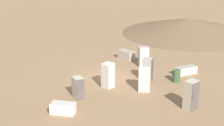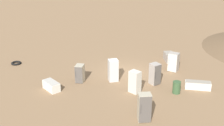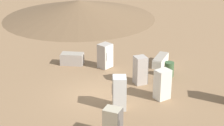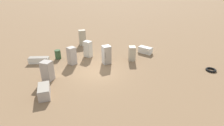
# 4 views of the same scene
# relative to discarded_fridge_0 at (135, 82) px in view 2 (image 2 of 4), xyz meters

# --- Properties ---
(ground_plane) EXTENTS (1000.00, 1000.00, 0.00)m
(ground_plane) POSITION_rel_discarded_fridge_0_xyz_m (-3.56, -0.13, -0.84)
(ground_plane) COLOR #846647
(discarded_fridge_0) EXTENTS (0.99, 0.98, 1.67)m
(discarded_fridge_0) POSITION_rel_discarded_fridge_0_xyz_m (0.00, 0.00, 0.00)
(discarded_fridge_0) COLOR beige
(discarded_fridge_0) RESTS_ON ground_plane
(discarded_fridge_1) EXTENTS (1.04, 1.05, 1.60)m
(discarded_fridge_1) POSITION_rel_discarded_fridge_0_xyz_m (-3.68, 3.90, -0.04)
(discarded_fridge_1) COLOR #A89E93
(discarded_fridge_1) RESTS_ON ground_plane
(discarded_fridge_2) EXTENTS (1.50, 0.77, 0.77)m
(discarded_fridge_2) POSITION_rel_discarded_fridge_0_xyz_m (-5.93, 4.13, -0.46)
(discarded_fridge_2) COLOR #A89E93
(discarded_fridge_2) RESTS_ON ground_plane
(discarded_fridge_3) EXTENTS (1.08, 1.98, 0.60)m
(discarded_fridge_3) POSITION_rel_discarded_fridge_0_xyz_m (-0.13, 4.83, -0.54)
(discarded_fridge_3) COLOR silver
(discarded_fridge_3) RESTS_ON ground_plane
(discarded_fridge_4) EXTENTS (1.61, 1.43, 0.69)m
(discarded_fridge_4) POSITION_rel_discarded_fridge_0_xyz_m (-0.89, -6.17, -0.50)
(discarded_fridge_4) COLOR silver
(discarded_fridge_4) RESTS_ON ground_plane
(discarded_fridge_5) EXTENTS (0.81, 0.83, 1.77)m
(discarded_fridge_5) POSITION_rel_discarded_fridge_0_xyz_m (-2.16, -1.41, 0.05)
(discarded_fridge_5) COLOR silver
(discarded_fridge_5) RESTS_ON ground_plane
(discarded_fridge_6) EXTENTS (0.91, 0.80, 1.42)m
(discarded_fridge_6) POSITION_rel_discarded_fridge_0_xyz_m (-2.14, -4.04, -0.13)
(discarded_fridge_6) COLOR #B2A88E
(discarded_fridge_6) RESTS_ON ground_plane
(discarded_fridge_7) EXTENTS (0.93, 0.91, 1.68)m
(discarded_fridge_7) POSITION_rel_discarded_fridge_0_xyz_m (-1.28, 1.76, 0.00)
(discarded_fridge_7) COLOR #A89E93
(discarded_fridge_7) RESTS_ON ground_plane
(discarded_fridge_8) EXTENTS (0.68, 0.80, 1.84)m
(discarded_fridge_8) POSITION_rel_discarded_fridge_0_xyz_m (3.88, -0.02, 0.08)
(discarded_fridge_8) COLOR #B2A88E
(discarded_fridge_8) RESTS_ON ground_plane
(scrap_tire) EXTENTS (0.89, 0.89, 0.17)m
(scrap_tire) POSITION_rel_discarded_fridge_0_xyz_m (-6.40, -9.85, -0.75)
(scrap_tire) COLOR black
(scrap_tire) RESTS_ON ground_plane
(rusty_barrel) EXTENTS (0.58, 0.58, 0.91)m
(rusty_barrel) POSITION_rel_discarded_fridge_0_xyz_m (0.41, 3.02, -0.38)
(rusty_barrel) COLOR #385633
(rusty_barrel) RESTS_ON ground_plane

